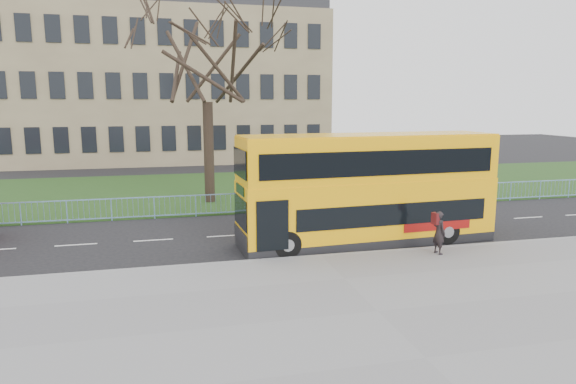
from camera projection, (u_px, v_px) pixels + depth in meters
The scene contains 9 objects.
ground at pixel (309, 247), 20.23m from camera, with size 120.00×120.00×0.00m, color black.
pavement at pixel (378, 313), 13.76m from camera, with size 80.00×10.50×0.12m, color slate.
kerb at pixel (321, 257), 18.74m from camera, with size 80.00×0.20×0.14m, color gray.
grass_verge at pixel (250, 188), 33.92m from camera, with size 80.00×15.40×0.08m, color #1F3D16.
guard_railing at pixel (274, 202), 26.46m from camera, with size 40.00×0.12×1.10m, color #7CA9DD, non-canonical shape.
bare_tree at pixel (207, 82), 27.96m from camera, with size 9.30×9.30×13.28m, color black, non-canonical shape.
civic_building at pixel (166, 88), 51.39m from camera, with size 30.00×15.00×14.00m, color #7C6B4E.
yellow_bus at pixel (368, 186), 20.49m from camera, with size 10.49×3.05×4.34m.
pedestrian at pixel (439, 233), 18.82m from camera, with size 0.58×0.38×1.60m, color black.
Camera 1 is at (-5.38, -18.82, 5.65)m, focal length 32.00 mm.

